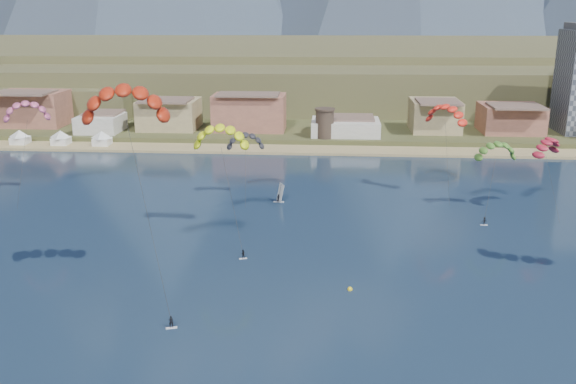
{
  "coord_description": "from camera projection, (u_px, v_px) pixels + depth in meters",
  "views": [
    {
      "loc": [
        6.63,
        -65.34,
        39.22
      ],
      "look_at": [
        0.0,
        32.0,
        10.0
      ],
      "focal_mm": 39.29,
      "sensor_mm": 36.0,
      "label": 1
    }
  ],
  "objects": [
    {
      "name": "foothills",
      "position": [
        365.0,
        71.0,
        292.26
      ],
      "size": [
        940.0,
        210.0,
        18.0
      ],
      "color": "brown",
      "rests_on": "ground"
    },
    {
      "name": "buoy",
      "position": [
        350.0,
        289.0,
        89.86
      ],
      "size": [
        0.73,
        0.73,
        0.73
      ],
      "color": "yellow",
      "rests_on": "ground"
    },
    {
      "name": "land",
      "position": [
        325.0,
        46.0,
        609.36
      ],
      "size": [
        2200.0,
        900.0,
        4.0
      ],
      "color": "#4C4B29",
      "rests_on": "ground"
    },
    {
      "name": "distant_kite_orange",
      "position": [
        446.0,
        111.0,
        129.01
      ],
      "size": [
        9.56,
        8.91,
        21.13
      ],
      "color": "#262626",
      "rests_on": "ground"
    },
    {
      "name": "town",
      "position": [
        177.0,
        111.0,
        191.04
      ],
      "size": [
        400.0,
        24.0,
        12.0
      ],
      "color": "silver",
      "rests_on": "ground"
    },
    {
      "name": "distant_kite_pink",
      "position": [
        26.0,
        108.0,
        126.79
      ],
      "size": [
        10.08,
        7.55,
        22.05
      ],
      "color": "#262626",
      "rests_on": "ground"
    },
    {
      "name": "beach",
      "position": [
        306.0,
        150.0,
        175.37
      ],
      "size": [
        2200.0,
        12.0,
        0.9
      ],
      "color": "tan",
      "rests_on": "ground"
    },
    {
      "name": "watchtower",
      "position": [
        325.0,
        123.0,
        180.94
      ],
      "size": [
        5.82,
        5.82,
        8.6
      ],
      "color": "#47382D",
      "rests_on": "ground"
    },
    {
      "name": "beach_tents",
      "position": [
        39.0,
        134.0,
        179.34
      ],
      "size": [
        43.4,
        6.4,
        5.0
      ],
      "color": "white",
      "rests_on": "ground"
    },
    {
      "name": "kitesurfer_red",
      "position": [
        125.0,
        97.0,
        80.61
      ],
      "size": [
        13.9,
        13.32,
        30.96
      ],
      "color": "silver",
      "rests_on": "ground"
    },
    {
      "name": "distant_kite_red",
      "position": [
        547.0,
        143.0,
        120.31
      ],
      "size": [
        7.76,
        8.13,
        16.55
      ],
      "color": "#262626",
      "rests_on": "ground"
    },
    {
      "name": "ground",
      "position": [
        270.0,
        351.0,
        74.13
      ],
      "size": [
        2400.0,
        2400.0,
        0.0
      ],
      "primitive_type": "plane",
      "color": "#0E1E32",
      "rests_on": "ground"
    },
    {
      "name": "distant_kite_dark",
      "position": [
        245.0,
        138.0,
        129.11
      ],
      "size": [
        8.5,
        6.2,
        15.81
      ],
      "color": "#262626",
      "rests_on": "ground"
    },
    {
      "name": "kitesurfer_yellow",
      "position": [
        221.0,
        133.0,
        107.18
      ],
      "size": [
        10.81,
        14.12,
        22.05
      ],
      "color": "silver",
      "rests_on": "ground"
    },
    {
      "name": "kitesurfer_green",
      "position": [
        496.0,
        148.0,
        121.0
      ],
      "size": [
        8.96,
        11.71,
        15.79
      ],
      "color": "silver",
      "rests_on": "ground"
    },
    {
      "name": "windsurfer",
      "position": [
        279.0,
        196.0,
        129.44
      ],
      "size": [
        2.24,
        2.44,
        3.86
      ],
      "color": "silver",
      "rests_on": "ground"
    }
  ]
}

